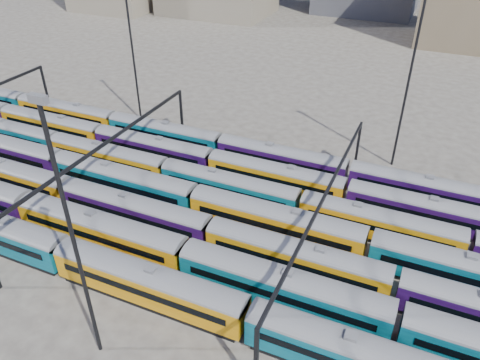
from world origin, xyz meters
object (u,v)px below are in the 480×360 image
at_px(rake_0, 148,281).
at_px(rake_1, 185,254).
at_px(rake_2, 296,255).
at_px(mast_2, 72,234).

xyz_separation_m(rake_0, rake_1, (1.42, 5.00, 0.07)).
xyz_separation_m(rake_1, rake_2, (11.14, 5.00, -0.19)).
distance_m(rake_2, mast_2, 24.53).
distance_m(rake_0, mast_2, 13.18).
bearing_deg(rake_1, mast_2, -101.89).
xyz_separation_m(rake_2, mast_2, (-13.66, -17.00, 11.23)).
height_order(rake_0, mast_2, mast_2).
xyz_separation_m(rake_0, mast_2, (-1.11, -7.00, 11.11)).
height_order(rake_1, rake_2, rake_1).
distance_m(rake_1, rake_2, 12.21).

